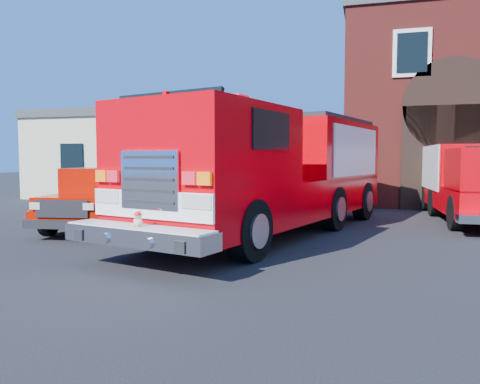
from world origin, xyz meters
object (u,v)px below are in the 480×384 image
(side_building, at_px, (149,155))
(secondary_truck, at_px, (472,179))
(fire_engine, at_px, (277,170))
(pickup_truck, at_px, (105,199))

(side_building, bearing_deg, secondary_truck, -24.77)
(fire_engine, relative_size, pickup_truck, 2.00)
(pickup_truck, bearing_deg, fire_engine, 3.36)
(side_building, distance_m, pickup_truck, 12.04)
(side_building, xyz_separation_m, pickup_truck, (4.12, -11.22, -1.39))
(pickup_truck, xyz_separation_m, secondary_truck, (10.58, 4.44, 0.51))
(pickup_truck, bearing_deg, secondary_truck, 22.77)
(pickup_truck, relative_size, secondary_truck, 0.72)
(side_building, distance_m, secondary_truck, 16.21)
(side_building, height_order, pickup_truck, side_building)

